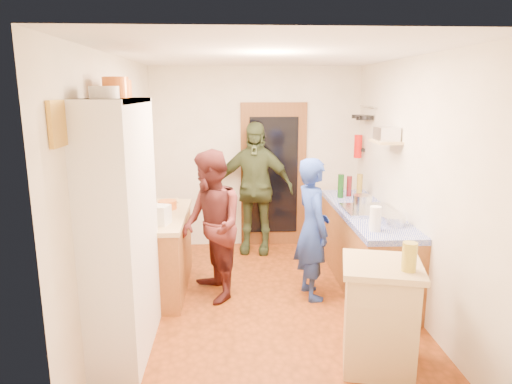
{
  "coord_description": "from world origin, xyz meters",
  "views": [
    {
      "loc": [
        -0.37,
        -4.57,
        2.26
      ],
      "look_at": [
        -0.11,
        0.15,
        1.21
      ],
      "focal_mm": 32.0,
      "sensor_mm": 36.0,
      "label": 1
    }
  ],
  "objects": [
    {
      "name": "floor",
      "position": [
        0.0,
        0.0,
        -0.01
      ],
      "size": [
        3.0,
        4.0,
        0.02
      ],
      "primitive_type": "cube",
      "color": "#903F14",
      "rests_on": "ground"
    },
    {
      "name": "ceiling",
      "position": [
        0.0,
        0.0,
        2.61
      ],
      "size": [
        3.0,
        4.0,
        0.02
      ],
      "primitive_type": "cube",
      "color": "silver",
      "rests_on": "ground"
    },
    {
      "name": "wall_back",
      "position": [
        0.0,
        2.01,
        1.3
      ],
      "size": [
        3.0,
        0.02,
        2.6
      ],
      "primitive_type": "cube",
      "color": "silver",
      "rests_on": "ground"
    },
    {
      "name": "wall_front",
      "position": [
        0.0,
        -2.01,
        1.3
      ],
      "size": [
        3.0,
        0.02,
        2.6
      ],
      "primitive_type": "cube",
      "color": "silver",
      "rests_on": "ground"
    },
    {
      "name": "wall_left",
      "position": [
        -1.51,
        0.0,
        1.3
      ],
      "size": [
        0.02,
        4.0,
        2.6
      ],
      "primitive_type": "cube",
      "color": "silver",
      "rests_on": "ground"
    },
    {
      "name": "wall_right",
      "position": [
        1.51,
        0.0,
        1.3
      ],
      "size": [
        0.02,
        4.0,
        2.6
      ],
      "primitive_type": "cube",
      "color": "silver",
      "rests_on": "ground"
    },
    {
      "name": "door_frame",
      "position": [
        0.25,
        1.97,
        1.05
      ],
      "size": [
        0.95,
        0.06,
        2.1
      ],
      "primitive_type": "cube",
      "color": "brown",
      "rests_on": "ground"
    },
    {
      "name": "door_glass",
      "position": [
        0.25,
        1.94,
        1.05
      ],
      "size": [
        0.7,
        0.02,
        1.7
      ],
      "primitive_type": "cube",
      "color": "black",
      "rests_on": "door_frame"
    },
    {
      "name": "hutch_body",
      "position": [
        -1.3,
        -0.8,
        1.1
      ],
      "size": [
        0.4,
        1.2,
        2.2
      ],
      "primitive_type": "cube",
      "color": "white",
      "rests_on": "ground"
    },
    {
      "name": "hutch_top_shelf",
      "position": [
        -1.3,
        -0.8,
        2.18
      ],
      "size": [
        0.4,
        1.14,
        0.04
      ],
      "primitive_type": "cube",
      "color": "white",
      "rests_on": "hutch_body"
    },
    {
      "name": "plate_stack",
      "position": [
        -1.3,
        -1.05,
        2.25
      ],
      "size": [
        0.22,
        0.22,
        0.09
      ],
      "primitive_type": "cylinder",
      "color": "white",
      "rests_on": "hutch_top_shelf"
    },
    {
      "name": "orange_pot_a",
      "position": [
        -1.3,
        -0.7,
        2.28
      ],
      "size": [
        0.21,
        0.21,
        0.17
      ],
      "primitive_type": "cylinder",
      "color": "orange",
      "rests_on": "hutch_top_shelf"
    },
    {
      "name": "orange_pot_b",
      "position": [
        -1.3,
        -0.48,
        2.27
      ],
      "size": [
        0.17,
        0.17,
        0.15
      ],
      "primitive_type": "cylinder",
      "color": "orange",
      "rests_on": "hutch_top_shelf"
    },
    {
      "name": "left_counter_base",
      "position": [
        -1.2,
        0.45,
        0.42
      ],
      "size": [
        0.6,
        1.4,
        0.85
      ],
      "primitive_type": "cube",
      "color": "#955528",
      "rests_on": "ground"
    },
    {
      "name": "left_counter_top",
      "position": [
        -1.2,
        0.45,
        0.88
      ],
      "size": [
        0.64,
        1.44,
        0.05
      ],
      "primitive_type": "cube",
      "color": "tan",
      "rests_on": "left_counter_base"
    },
    {
      "name": "toaster",
      "position": [
        -1.15,
        0.06,
        1.0
      ],
      "size": [
        0.31,
        0.25,
        0.2
      ],
      "primitive_type": "cube",
      "rotation": [
        0.0,
        0.0,
        -0.31
      ],
      "color": "white",
      "rests_on": "left_counter_top"
    },
    {
      "name": "kettle",
      "position": [
        -1.25,
        0.22,
        0.99
      ],
      "size": [
        0.19,
        0.19,
        0.18
      ],
      "primitive_type": "cylinder",
      "rotation": [
        0.0,
        0.0,
        0.2
      ],
      "color": "white",
      "rests_on": "left_counter_top"
    },
    {
      "name": "orange_bowl",
      "position": [
        -1.12,
        0.68,
        0.95
      ],
      "size": [
        0.28,
        0.28,
        0.1
      ],
      "primitive_type": "cylinder",
      "rotation": [
        0.0,
        0.0,
        0.34
      ],
      "color": "orange",
      "rests_on": "left_counter_top"
    },
    {
      "name": "chopping_board",
      "position": [
        -1.18,
        1.01,
        0.91
      ],
      "size": [
        0.32,
        0.26,
        0.02
      ],
      "primitive_type": "cube",
      "rotation": [
        0.0,
        0.0,
        0.12
      ],
      "color": "tan",
      "rests_on": "left_counter_top"
    },
    {
      "name": "right_counter_base",
      "position": [
        1.2,
        0.5,
        0.42
      ],
      "size": [
        0.6,
        2.2,
        0.84
      ],
      "primitive_type": "cube",
      "color": "#955528",
      "rests_on": "ground"
    },
    {
      "name": "right_counter_top",
      "position": [
        1.2,
        0.5,
        0.87
      ],
      "size": [
        0.62,
        2.22,
        0.06
      ],
      "primitive_type": "cube",
      "color": "#081CA8",
      "rests_on": "right_counter_base"
    },
    {
      "name": "hob",
      "position": [
        1.2,
        0.41,
        0.92
      ],
      "size": [
        0.55,
        0.58,
        0.04
      ],
      "primitive_type": "cube",
      "color": "silver",
      "rests_on": "right_counter_top"
    },
    {
      "name": "pot_on_hob",
      "position": [
        1.15,
        0.49,
        1.01
      ],
      "size": [
        0.21,
        0.21,
        0.14
      ],
      "primitive_type": "cylinder",
      "color": "silver",
      "rests_on": "hob"
    },
    {
      "name": "bottle_a",
      "position": [
        1.05,
        1.14,
        1.05
      ],
      "size": [
        0.08,
        0.08,
        0.31
      ],
      "primitive_type": "cylinder",
      "rotation": [
        0.0,
        0.0,
        0.04
      ],
      "color": "#143F14",
      "rests_on": "right_counter_top"
    },
    {
      "name": "bottle_b",
      "position": [
        1.18,
        1.22,
        1.03
      ],
      "size": [
        0.08,
        0.08,
        0.27
      ],
      "primitive_type": "cylinder",
      "rotation": [
        0.0,
        0.0,
        -0.18
      ],
      "color": "#591419",
      "rests_on": "right_counter_top"
    },
    {
      "name": "bottle_c",
      "position": [
        1.31,
        1.19,
        1.05
      ],
      "size": [
        0.08,
        0.08,
        0.3
      ],
      "primitive_type": "cylinder",
      "rotation": [
        0.0,
        0.0,
        0.15
      ],
      "color": "olive",
      "rests_on": "right_counter_top"
    },
    {
      "name": "paper_towel",
      "position": [
        1.05,
        -0.3,
        1.02
      ],
      "size": [
        0.13,
        0.13,
        0.25
      ],
      "primitive_type": "cylinder",
      "rotation": [
        0.0,
        0.0,
        0.21
      ],
      "color": "white",
      "rests_on": "right_counter_top"
    },
    {
      "name": "mixing_bowl",
      "position": [
        1.3,
        -0.12,
        0.95
      ],
      "size": [
        0.31,
        0.31,
        0.1
      ],
      "primitive_type": "cylinder",
      "rotation": [
        0.0,
        0.0,
        0.3
      ],
      "color": "silver",
      "rests_on": "right_counter_top"
    },
    {
      "name": "island_base",
      "position": [
        0.83,
        -1.2,
        0.43
      ],
      "size": [
        0.66,
        0.66,
        0.86
      ],
      "primitive_type": "cube",
      "rotation": [
        0.0,
        0.0,
        -0.23
      ],
      "color": "tan",
      "rests_on": "ground"
    },
    {
      "name": "island_top",
      "position": [
        0.83,
        -1.2,
        0.89
      ],
      "size": [
        0.75,
        0.75,
        0.05
      ],
      "primitive_type": "cube",
      "rotation": [
        0.0,
        0.0,
        -0.23
      ],
      "color": "tan",
      "rests_on": "island_base"
    },
    {
      "name": "cutting_board",
      "position": [
        0.8,
        -1.14,
        0.9
      ],
      "size": [
        0.41,
        0.35,
        0.02
      ],
      "primitive_type": "cube",
      "rotation": [
        0.0,
        0.0,
        -0.23
      ],
      "color": "white",
      "rests_on": "island_top"
    },
    {
      "name": "oil_jar",
      "position": [
        0.98,
        -1.36,
        1.02
      ],
      "size": [
        0.14,
        0.14,
        0.23
      ],
      "primitive_type": "cylinder",
      "rotation": [
        0.0,
        0.0,
        -0.23
      ],
      "color": "#AD9E2D",
      "rests_on": "island_top"
    },
    {
      "name": "pan_rail",
      "position": [
        1.46,
        1.52,
        2.05
      ],
      "size": [
        0.02,
        0.65,
        0.02
      ],
      "primitive_type": "cylinder",
      "rotation": [
        1.57,
        0.0,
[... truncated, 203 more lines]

